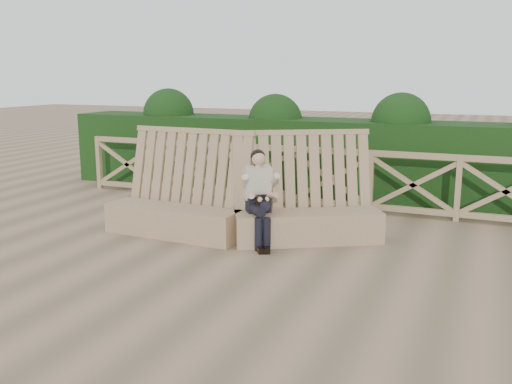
% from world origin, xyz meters
% --- Properties ---
extents(ground, '(60.00, 60.00, 0.00)m').
position_xyz_m(ground, '(0.00, 0.00, 0.00)').
color(ground, brown).
rests_on(ground, ground).
extents(bench, '(4.05, 1.71, 1.58)m').
position_xyz_m(bench, '(-0.73, 1.26, 0.40)').
color(bench, '#886A4E').
rests_on(bench, ground).
extents(woman, '(0.65, 0.81, 1.34)m').
position_xyz_m(woman, '(-0.36, 1.08, 0.73)').
color(woman, black).
rests_on(woman, ground).
extents(guardrail, '(10.10, 0.09, 1.10)m').
position_xyz_m(guardrail, '(0.00, 3.50, 0.55)').
color(guardrail, olive).
rests_on(guardrail, ground).
extents(hedge, '(12.00, 1.20, 1.50)m').
position_xyz_m(hedge, '(0.00, 4.70, 0.75)').
color(hedge, black).
rests_on(hedge, ground).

